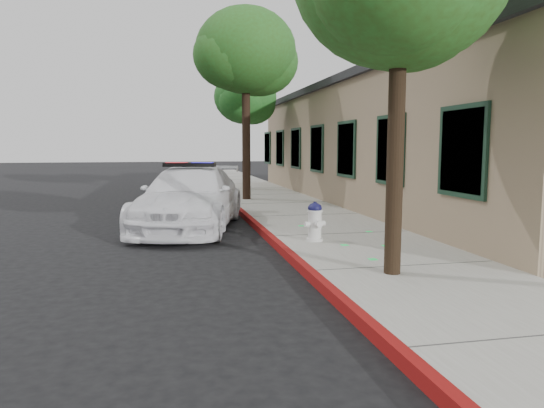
{
  "coord_description": "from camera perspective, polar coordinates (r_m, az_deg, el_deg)",
  "views": [
    {
      "loc": [
        -2.05,
        -7.15,
        2.04
      ],
      "look_at": [
        0.05,
        2.9,
        0.84
      ],
      "focal_mm": 32.88,
      "sensor_mm": 36.0,
      "label": 1
    }
  ],
  "objects": [
    {
      "name": "ground",
      "position": [
        7.71,
        4.08,
        -8.71
      ],
      "size": [
        120.0,
        120.0,
        0.0
      ],
      "primitive_type": "plane",
      "color": "black",
      "rests_on": "ground"
    },
    {
      "name": "sidewalk",
      "position": [
        10.96,
        7.85,
        -3.74
      ],
      "size": [
        3.2,
        60.0,
        0.15
      ],
      "primitive_type": "cube",
      "color": "gray",
      "rests_on": "ground"
    },
    {
      "name": "red_curb",
      "position": [
        10.55,
        -0.07,
        -4.06
      ],
      "size": [
        0.14,
        60.0,
        0.16
      ],
      "primitive_type": "cube",
      "color": "maroon",
      "rests_on": "ground"
    },
    {
      "name": "clapboard_building",
      "position": [
        18.37,
        16.73,
        6.63
      ],
      "size": [
        7.3,
        20.89,
        4.24
      ],
      "color": "#9A8665",
      "rests_on": "ground"
    },
    {
      "name": "police_car",
      "position": [
        12.47,
        -9.36,
        0.69
      ],
      "size": [
        3.38,
        5.63,
        1.65
      ],
      "rotation": [
        0.0,
        0.0,
        -0.25
      ],
      "color": "white",
      "rests_on": "ground"
    },
    {
      "name": "fire_hydrant",
      "position": [
        9.98,
        4.93,
        -2.0
      ],
      "size": [
        0.45,
        0.39,
        0.79
      ],
      "rotation": [
        0.0,
        0.0,
        0.18
      ],
      "color": "silver",
      "rests_on": "sidewalk"
    },
    {
      "name": "street_tree_mid",
      "position": [
        18.17,
        -2.98,
        16.65
      ],
      "size": [
        3.76,
        3.51,
        6.7
      ],
      "rotation": [
        0.0,
        0.0,
        -0.17
      ],
      "color": "black",
      "rests_on": "sidewalk"
    },
    {
      "name": "street_tree_far",
      "position": [
        22.12,
        -2.96,
        11.8
      ],
      "size": [
        2.77,
        2.83,
        5.17
      ],
      "rotation": [
        0.0,
        0.0,
        0.38
      ],
      "color": "black",
      "rests_on": "sidewalk"
    }
  ]
}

